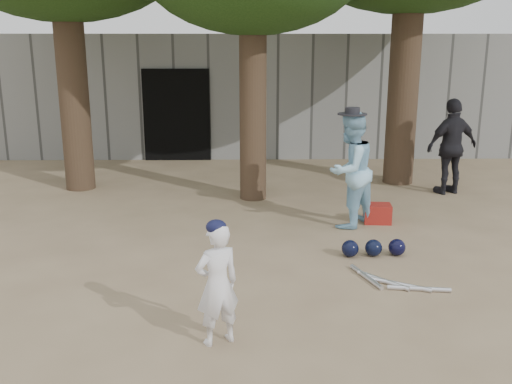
{
  "coord_description": "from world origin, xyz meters",
  "views": [
    {
      "loc": [
        0.48,
        -6.0,
        2.78
      ],
      "look_at": [
        0.6,
        1.0,
        0.95
      ],
      "focal_mm": 40.0,
      "sensor_mm": 36.0,
      "label": 1
    }
  ],
  "objects_px": {
    "spectator_blue": "(350,170)",
    "spectator_dark": "(452,147)",
    "boy_player": "(217,285)",
    "red_bag": "(377,213)"
  },
  "relations": [
    {
      "from": "spectator_blue",
      "to": "spectator_dark",
      "type": "bearing_deg",
      "value": 176.94
    },
    {
      "from": "boy_player",
      "to": "red_bag",
      "type": "bearing_deg",
      "value": -149.5
    },
    {
      "from": "spectator_blue",
      "to": "spectator_dark",
      "type": "xyz_separation_m",
      "value": [
        2.27,
        1.98,
        0.01
      ]
    },
    {
      "from": "spectator_dark",
      "to": "red_bag",
      "type": "distance_m",
      "value": 2.65
    },
    {
      "from": "red_bag",
      "to": "spectator_dark",
      "type": "bearing_deg",
      "value": 45.75
    },
    {
      "from": "spectator_dark",
      "to": "red_bag",
      "type": "height_order",
      "value": "spectator_dark"
    },
    {
      "from": "spectator_blue",
      "to": "red_bag",
      "type": "xyz_separation_m",
      "value": [
        0.5,
        0.16,
        -0.74
      ]
    },
    {
      "from": "spectator_dark",
      "to": "boy_player",
      "type": "bearing_deg",
      "value": 34.74
    },
    {
      "from": "boy_player",
      "to": "red_bag",
      "type": "xyz_separation_m",
      "value": [
        2.36,
        3.74,
        -0.45
      ]
    },
    {
      "from": "spectator_blue",
      "to": "red_bag",
      "type": "relative_size",
      "value": 4.25
    }
  ]
}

